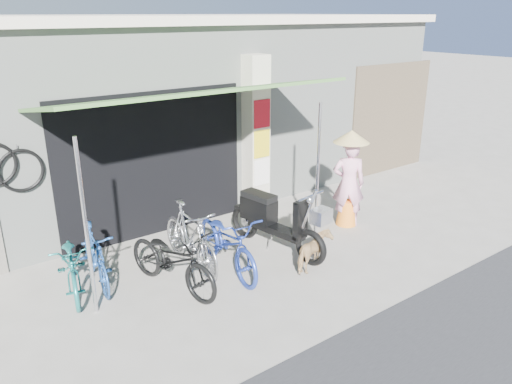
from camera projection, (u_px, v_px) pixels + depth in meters
ground at (305, 268)px, 7.68m from camera, size 80.00×80.00×0.00m
bicycle_shop at (152, 103)px, 10.90m from camera, size 12.30×5.30×3.66m
shop_pillar at (255, 136)px, 9.49m from camera, size 0.42×0.44×3.00m
awning at (194, 96)px, 7.55m from camera, size 4.60×1.88×2.72m
neighbour_right at (390, 119)px, 11.99m from camera, size 2.60×0.06×2.60m
bike_teal at (72, 265)px, 6.91m from camera, size 0.90×1.67×0.83m
bike_blue at (96, 257)px, 7.09m from camera, size 0.59×1.50×0.88m
bike_black at (172, 259)px, 6.96m from camera, size 0.99×1.84×0.92m
bike_silver at (190, 237)px, 7.53m from camera, size 0.56×1.73×1.03m
bike_navy at (227, 242)px, 7.46m from camera, size 0.83×1.87×0.95m
street_dog at (314, 252)px, 7.54m from camera, size 0.76×0.53×0.59m
moped at (274, 220)px, 8.11m from camera, size 0.65×2.03×1.15m
nun at (349, 179)px, 8.97m from camera, size 0.69×0.67×1.78m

